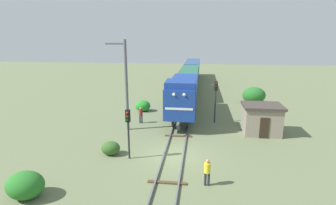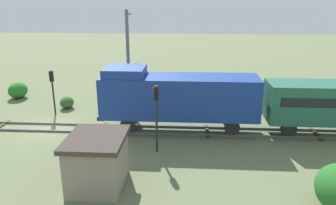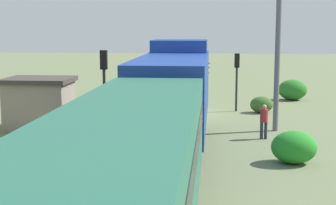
# 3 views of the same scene
# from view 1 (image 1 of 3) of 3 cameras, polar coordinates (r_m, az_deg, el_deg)

# --- Properties ---
(ground_plane) EXTENTS (141.14, 141.14, 0.00)m
(ground_plane) POSITION_cam_1_polar(r_m,az_deg,el_deg) (20.19, 1.28, -11.43)
(ground_plane) COLOR #66704C
(railway_track) EXTENTS (2.40, 94.10, 0.16)m
(railway_track) POSITION_cam_1_polar(r_m,az_deg,el_deg) (20.16, 1.28, -11.24)
(railway_track) COLOR #595960
(railway_track) RESTS_ON ground
(locomotive) EXTENTS (2.90, 11.60, 4.60)m
(locomotive) POSITION_cam_1_polar(r_m,az_deg,el_deg) (28.33, 3.32, 1.97)
(locomotive) COLOR navy
(locomotive) RESTS_ON railway_track
(passenger_car_leading) EXTENTS (2.84, 14.00, 3.66)m
(passenger_car_leading) POSITION_cam_1_polar(r_m,az_deg,el_deg) (41.48, 4.61, 5.44)
(passenger_car_leading) COLOR #26604C
(passenger_car_leading) RESTS_ON railway_track
(passenger_car_trailing) EXTENTS (2.84, 14.00, 3.66)m
(passenger_car_trailing) POSITION_cam_1_polar(r_m,az_deg,el_deg) (55.95, 5.34, 7.64)
(passenger_car_trailing) COLOR #2D4C7A
(passenger_car_trailing) RESTS_ON railway_track
(traffic_signal_near) EXTENTS (0.32, 0.34, 3.72)m
(traffic_signal_near) POSITION_cam_1_polar(r_m,az_deg,el_deg) (18.94, -8.68, -4.83)
(traffic_signal_near) COLOR #262628
(traffic_signal_near) RESTS_ON ground
(traffic_signal_mid) EXTENTS (0.32, 0.34, 4.34)m
(traffic_signal_mid) POSITION_cam_1_polar(r_m,az_deg,el_deg) (27.16, 10.34, 1.75)
(traffic_signal_mid) COLOR #262628
(traffic_signal_mid) RESTS_ON ground
(worker_near_track) EXTENTS (0.38, 0.38, 1.70)m
(worker_near_track) POSITION_cam_1_polar(r_m,az_deg,el_deg) (16.23, 8.55, -14.38)
(worker_near_track) COLOR #262B38
(worker_near_track) RESTS_ON ground
(worker_by_signal) EXTENTS (0.38, 0.38, 1.70)m
(worker_by_signal) POSITION_cam_1_polar(r_m,az_deg,el_deg) (27.19, -5.95, -2.47)
(worker_by_signal) COLOR #262B38
(worker_by_signal) RESTS_ON ground
(catenary_mast) EXTENTS (1.94, 0.28, 8.51)m
(catenary_mast) POSITION_cam_1_polar(r_m,az_deg,el_deg) (24.67, -9.18, 4.10)
(catenary_mast) COLOR #595960
(catenary_mast) RESTS_ON ground
(relay_hut) EXTENTS (3.50, 2.90, 2.74)m
(relay_hut) POSITION_cam_1_polar(r_m,az_deg,el_deg) (25.58, 19.69, -3.37)
(relay_hut) COLOR gray
(relay_hut) RESTS_ON ground
(bush_near) EXTENTS (1.82, 1.49, 1.33)m
(bush_near) POSITION_cam_1_polar(r_m,az_deg,el_deg) (31.63, -5.49, -0.72)
(bush_near) COLOR #268326
(bush_near) RESTS_ON ground
(bush_mid) EXTENTS (2.11, 1.72, 1.53)m
(bush_mid) POSITION_cam_1_polar(r_m,az_deg,el_deg) (17.03, -28.65, -15.51)
(bush_mid) COLOR #277026
(bush_mid) RESTS_ON ground
(bush_far) EXTENTS (1.44, 1.17, 1.04)m
(bush_far) POSITION_cam_1_polar(r_m,az_deg,el_deg) (20.58, -12.38, -9.67)
(bush_far) COLOR #335B26
(bush_far) RESTS_ON ground
(bush_back) EXTENTS (3.03, 2.48, 2.21)m
(bush_back) POSITION_cam_1_polar(r_m,az_deg,el_deg) (37.08, 18.20, 1.52)
(bush_back) COLOR #256726
(bush_back) RESTS_ON ground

